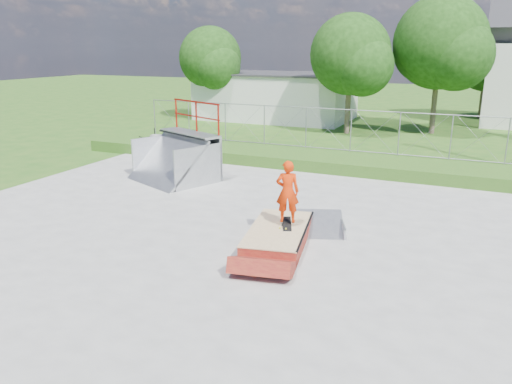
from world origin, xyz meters
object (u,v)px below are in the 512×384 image
flat_bank_ramp (319,225)px  skater (287,194)px  grind_box (278,236)px  quarter_pipe (172,143)px

flat_bank_ramp → skater: (-0.56, -0.99, 1.07)m
grind_box → flat_bank_ramp: bearing=49.3°
quarter_pipe → skater: quarter_pipe is taller
quarter_pipe → skater: 7.20m
quarter_pipe → flat_bank_ramp: bearing=-1.4°
grind_box → quarter_pipe: 7.31m
grind_box → skater: 1.09m
quarter_pipe → flat_bank_ramp: quarter_pipe is taller
grind_box → quarter_pipe: bearing=134.0°
grind_box → quarter_pipe: (-5.87, 4.17, 1.22)m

